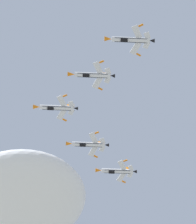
% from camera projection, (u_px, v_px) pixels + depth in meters
% --- Properties ---
extents(cloud_high_distant, '(53.20, 46.23, 17.99)m').
position_uv_depth(cloud_high_distant, '(19.00, 200.00, 175.19)').
color(cloud_high_distant, white).
extents(fighter_jet_lead, '(14.91, 10.65, 4.38)m').
position_uv_depth(fighter_jet_lead, '(56.00, 108.00, 158.97)').
color(fighter_jet_lead, white).
extents(fighter_jet_left_wing, '(14.91, 10.61, 4.38)m').
position_uv_depth(fighter_jet_left_wing, '(92.00, 75.00, 150.39)').
color(fighter_jet_left_wing, white).
extents(fighter_jet_right_wing, '(14.91, 10.55, 4.45)m').
position_uv_depth(fighter_jet_right_wing, '(88.00, 144.00, 165.63)').
color(fighter_jet_right_wing, white).
extents(fighter_jet_left_outer, '(14.91, 10.63, 4.39)m').
position_uv_depth(fighter_jet_left_outer, '(130.00, 40.00, 141.72)').
color(fighter_jet_left_outer, white).
extents(fighter_jet_right_outer, '(14.91, 10.64, 4.39)m').
position_uv_depth(fighter_jet_right_outer, '(116.00, 171.00, 172.31)').
color(fighter_jet_right_outer, white).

